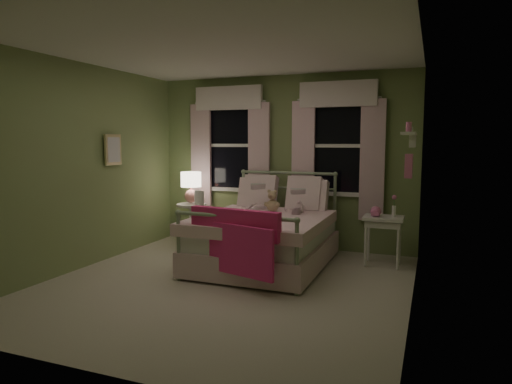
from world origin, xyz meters
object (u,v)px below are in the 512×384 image
at_px(bed, 266,236).
at_px(nightstand_left, 192,218).
at_px(child_left, 257,188).
at_px(teddy_bear, 272,203).
at_px(table_lamp, 191,184).
at_px(child_right, 296,194).
at_px(nightstand_right, 383,224).

distance_m(bed, nightstand_left, 1.61).
xyz_separation_m(child_left, teddy_bear, (0.28, -0.16, -0.17)).
distance_m(nightstand_left, table_lamp, 0.54).
distance_m(child_left, child_right, 0.56).
relative_size(child_left, table_lamp, 1.64).
bearing_deg(teddy_bear, nightstand_left, 164.89).
relative_size(nightstand_left, nightstand_right, 1.02).
distance_m(teddy_bear, table_lamp, 1.53).
xyz_separation_m(teddy_bear, nightstand_left, (-1.47, 0.40, -0.37)).
bearing_deg(nightstand_left, child_right, -7.76).
bearing_deg(table_lamp, child_right, -7.76).
bearing_deg(nightstand_left, child_left, -11.33).
xyz_separation_m(nightstand_left, nightstand_right, (2.90, -0.15, 0.13)).
relative_size(bed, child_left, 2.60).
bearing_deg(child_right, nightstand_left, -21.84).
bearing_deg(table_lamp, child_left, -11.33).
xyz_separation_m(bed, teddy_bear, (-0.00, 0.26, 0.41)).
bearing_deg(bed, child_left, 123.60).
bearing_deg(child_left, teddy_bear, 150.50).
xyz_separation_m(bed, child_right, (0.28, 0.42, 0.51)).
bearing_deg(nightstand_right, teddy_bear, -170.23).
bearing_deg(child_left, table_lamp, -11.33).
relative_size(bed, nightstand_left, 3.13).
bearing_deg(teddy_bear, bed, -90.00).
height_order(child_right, teddy_bear, child_right).
height_order(bed, nightstand_left, bed).
relative_size(child_right, teddy_bear, 2.19).
height_order(teddy_bear, nightstand_right, teddy_bear).
xyz_separation_m(child_right, nightstand_right, (1.16, 0.09, -0.35)).
relative_size(child_right, nightstand_left, 1.01).
distance_m(child_left, nightstand_left, 1.33).
bearing_deg(teddy_bear, child_right, 29.50).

